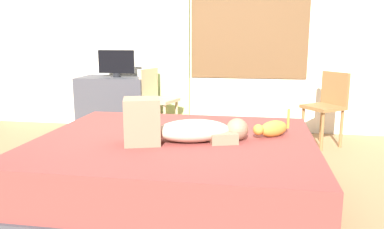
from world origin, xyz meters
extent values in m
plane|color=olive|center=(0.00, 0.00, 0.00)|extent=(16.00, 16.00, 0.00)
cube|color=beige|center=(0.00, 2.25, 1.45)|extent=(6.40, 0.12, 2.90)
cube|color=brown|center=(0.55, 2.19, 1.34)|extent=(1.51, 0.02, 1.24)
cube|color=white|center=(0.55, 2.18, 1.34)|extent=(1.43, 0.02, 1.16)
cube|color=#38383D|center=(0.05, -0.08, 0.07)|extent=(2.21, 1.88, 0.14)
cube|color=brown|center=(0.05, -0.08, 0.31)|extent=(2.15, 1.82, 0.34)
ellipsoid|color=#CCB299|center=(0.21, -0.17, 0.56)|extent=(0.61, 0.41, 0.17)
sphere|color=#8C664C|center=(0.53, -0.07, 0.56)|extent=(0.17, 0.17, 0.17)
cube|color=#8C664C|center=(-0.16, -0.28, 0.65)|extent=(0.32, 0.31, 0.34)
cube|color=#8C664C|center=(0.42, -0.11, 0.52)|extent=(0.27, 0.33, 0.08)
ellipsoid|color=#C67A2D|center=(0.81, 0.08, 0.54)|extent=(0.27, 0.25, 0.13)
sphere|color=#C67A2D|center=(0.69, -0.01, 0.55)|extent=(0.08, 0.08, 0.08)
cylinder|color=#C67A2D|center=(0.93, 0.18, 0.61)|extent=(0.03, 0.03, 0.16)
cube|color=#38383D|center=(-1.19, 1.85, 0.37)|extent=(0.90, 0.56, 0.74)
cylinder|color=black|center=(-1.15, 1.85, 0.77)|extent=(0.10, 0.10, 0.05)
cube|color=black|center=(-1.15, 1.85, 0.94)|extent=(0.48, 0.05, 0.30)
cylinder|color=white|center=(-0.88, 1.99, 0.79)|extent=(0.07, 0.07, 0.09)
cylinder|color=tan|center=(-0.35, 1.85, 0.22)|extent=(0.04, 0.04, 0.44)
cylinder|color=tan|center=(-0.44, 1.56, 0.22)|extent=(0.04, 0.04, 0.44)
cylinder|color=tan|center=(-0.64, 1.94, 0.22)|extent=(0.04, 0.04, 0.44)
cylinder|color=tan|center=(-0.73, 1.65, 0.22)|extent=(0.04, 0.04, 0.44)
cube|color=tan|center=(-0.54, 1.75, 0.46)|extent=(0.47, 0.47, 0.04)
cube|color=tan|center=(-0.70, 1.80, 0.67)|extent=(0.15, 0.38, 0.38)
cylinder|color=brown|center=(1.41, 1.39, 0.22)|extent=(0.04, 0.04, 0.44)
cylinder|color=brown|center=(1.22, 1.63, 0.22)|extent=(0.04, 0.04, 0.44)
cylinder|color=brown|center=(1.65, 1.57, 0.22)|extent=(0.04, 0.04, 0.44)
cylinder|color=brown|center=(1.47, 1.81, 0.22)|extent=(0.04, 0.04, 0.44)
cube|color=brown|center=(1.44, 1.60, 0.46)|extent=(0.53, 0.53, 0.04)
cube|color=brown|center=(1.57, 1.70, 0.67)|extent=(0.26, 0.33, 0.38)
cube|color=#ADCC75|center=(-0.45, 2.13, 1.23)|extent=(0.44, 0.06, 2.46)
camera|label=1|loc=(0.66, -2.91, 1.26)|focal=35.59mm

